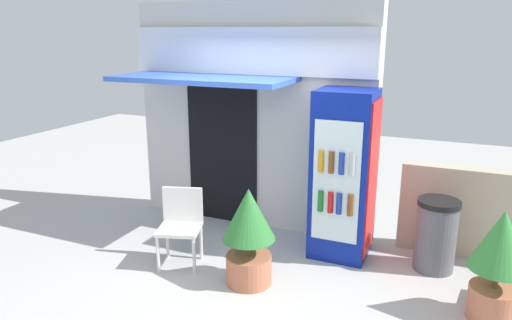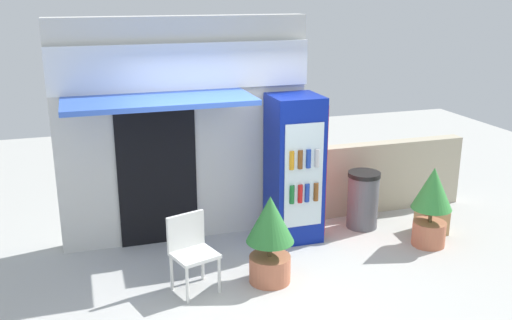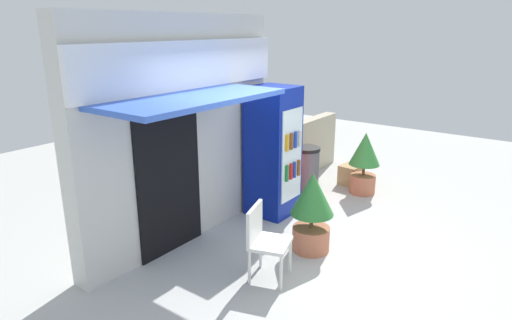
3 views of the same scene
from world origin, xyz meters
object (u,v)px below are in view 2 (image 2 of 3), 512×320
potted_plant_near_shop (270,235)px  potted_plant_curbside (432,201)px  drink_cooler (295,168)px  trash_bin (363,200)px  cardboard_box (432,220)px  plastic_chair (191,247)px

potted_plant_near_shop → potted_plant_curbside: bearing=7.1°
drink_cooler → trash_bin: (1.05, 0.02, -0.57)m
potted_plant_curbside → cardboard_box: potted_plant_curbside is taller
potted_plant_near_shop → potted_plant_curbside: size_ratio=0.98×
drink_cooler → cardboard_box: size_ratio=5.27×
potted_plant_near_shop → cardboard_box: 2.71m
potted_plant_curbside → potted_plant_near_shop: bearing=-172.9°
potted_plant_near_shop → cardboard_box: size_ratio=2.82×
potted_plant_near_shop → trash_bin: bearing=31.9°
cardboard_box → potted_plant_curbside: bearing=-128.6°
potted_plant_curbside → trash_bin: 1.00m
cardboard_box → drink_cooler: bearing=166.8°
potted_plant_curbside → cardboard_box: 0.62m
drink_cooler → plastic_chair: size_ratio=2.25×
potted_plant_near_shop → cardboard_box: potted_plant_near_shop is taller
potted_plant_curbside → cardboard_box: bearing=51.4°
potted_plant_near_shop → cardboard_box: bearing=13.8°
plastic_chair → cardboard_box: (3.49, 0.52, -0.33)m
drink_cooler → potted_plant_near_shop: bearing=-123.5°
trash_bin → plastic_chair: bearing=-159.7°
plastic_chair → potted_plant_near_shop: potted_plant_near_shop is taller
cardboard_box → potted_plant_near_shop: bearing=-166.2°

